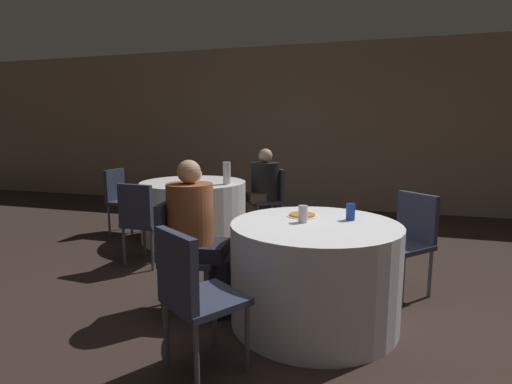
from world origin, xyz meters
The scene contains 17 objects.
ground_plane centered at (0.00, 0.00, 0.00)m, with size 16.00×16.00×0.00m, color #332621.
wall_back centered at (0.00, 4.25, 1.40)m, with size 16.00×0.06×2.80m.
table_near centered at (-0.01, 0.03, 0.37)m, with size 1.21×1.21×0.74m.
table_far centered at (-1.79, 1.77, 0.37)m, with size 1.31×1.31×0.74m.
chair_near_west centered at (-1.01, -0.11, 0.52)m, with size 0.45×0.45×0.86m.
chair_near_northeast centered at (0.68, 0.77, 0.52)m, with size 0.57×0.57×0.86m.
chair_near_southwest centered at (-0.57, -0.82, 0.52)m, with size 0.55×0.55×0.86m.
chair_far_south centered at (-1.86, 0.70, 0.52)m, with size 0.43×0.43×0.86m.
chair_far_northeast centered at (-0.95, 2.42, 0.52)m, with size 0.56×0.56×0.86m.
chair_far_west centered at (-2.86, 1.77, 0.52)m, with size 0.41×0.40×0.86m.
person_floral_shirt centered at (-0.86, -0.09, 0.60)m, with size 0.51×0.37×1.18m.
person_black_shirt centered at (-1.07, 2.32, 0.59)m, with size 0.51×0.50×1.13m.
pizza_plate_near centered at (-0.14, 0.22, 0.75)m, with size 0.24×0.24×0.02m.
soda_can_silver centered at (-0.10, 0.03, 0.80)m, with size 0.07×0.07×0.12m.
soda_can_blue centered at (0.22, 0.20, 0.80)m, with size 0.07×0.07×0.12m.
bottle_far centered at (-1.31, 1.68, 0.87)m, with size 0.09×0.09×0.27m.
cup_far centered at (-1.81, 1.97, 0.79)m, with size 0.08×0.08×0.10m.
Camera 1 is at (0.38, -2.74, 1.41)m, focal length 28.00 mm.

